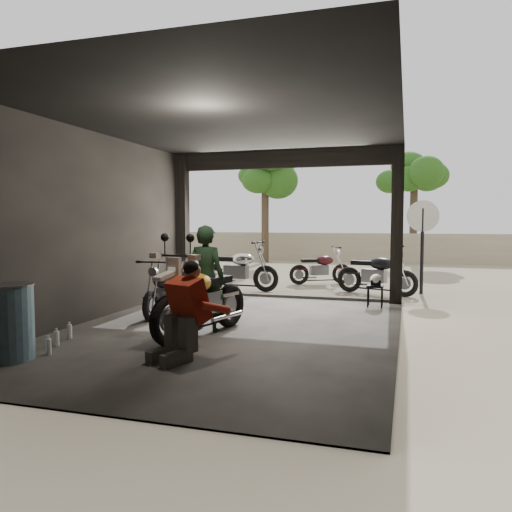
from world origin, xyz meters
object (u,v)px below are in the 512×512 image
Objects in this scene: outside_bike_b at (321,265)px; stool at (375,289)px; mechanic at (181,313)px; oil_drum at (8,323)px; main_bike at (202,294)px; left_bike at (165,287)px; outside_bike_a at (238,266)px; outside_bike_c at (376,270)px; rider at (206,279)px; sign_post at (422,232)px; helmet at (376,280)px.

stool is (1.63, -3.28, -0.14)m from outside_bike_b.
mechanic reaches higher than oil_drum.
main_bike reaches higher than mechanic.
outside_bike_a reaches higher than left_bike.
outside_bike_b is 2.16m from outside_bike_c.
rider is 2.79m from oil_drum.
left_bike is (-1.28, 1.32, -0.12)m from main_bike.
stool is (2.01, 4.54, -0.22)m from mechanic.
mechanic reaches higher than left_bike.
outside_bike_c is 1.39m from sign_post.
left_bike is 5.09m from outside_bike_c.
left_bike is at bearing 179.99° from outside_bike_a.
outside_bike_a is at bearing -74.10° from rider.
outside_bike_c is (1.55, -1.51, 0.06)m from outside_bike_b.
outside_bike_b is 7.83m from mechanic.
helmet is (3.59, 1.92, 0.04)m from left_bike.
helmet is 0.11× the size of sign_post.
sign_post reaches higher than main_bike.
outside_bike_b is at bearing 65.50° from left_bike.
main_bike reaches higher than outside_bike_a.
mechanic is 4.84× the size of helmet.
left_bike is 4.07m from helmet.
sign_post is at bearing -119.43° from rider.
outside_bike_a is at bearing 108.87° from outside_bike_b.
helmet reaches higher than stool.
left_bike is 3.41m from outside_bike_a.
mechanic is at bearing -62.39° from main_bike.
stool is 2.58m from sign_post.
mechanic is 2.09m from oil_drum.
main_bike is at bearing 103.22° from rider.
outside_bike_a reaches higher than outside_bike_c.
oil_drum is at bearing 168.47° from outside_bike_c.
outside_bike_a is 4.54m from rider.
outside_bike_c is 0.78× the size of sign_post.
left_bike is 1.63m from rider.
mechanic is at bearing -113.92° from stool.
helmet is (3.36, -1.49, -0.06)m from outside_bike_a.
mechanic is 7.37m from sign_post.
outside_bike_a is 2.50m from outside_bike_b.
rider is 3.70× the size of stool.
left_bike is 0.69× the size of sign_post.
main_bike is at bearing -163.61° from outside_bike_a.
rider is 3.78m from helmet.
outside_bike_a is at bearing 156.29° from stool.
oil_drum is at bearing 136.72° from outside_bike_b.
outside_bike_c is 1.03× the size of rider.
outside_bike_c is (3.49, 3.71, 0.06)m from left_bike.
outside_bike_b is 1.61× the size of oil_drum.
outside_bike_c is 7.97m from oil_drum.
left_bike is at bearing -113.51° from sign_post.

